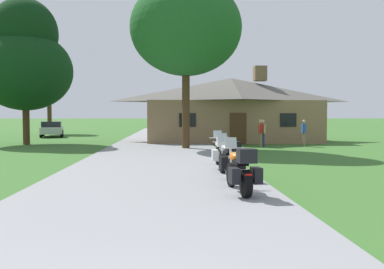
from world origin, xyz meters
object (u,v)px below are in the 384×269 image
motorcycle_silver_second_in_row (229,159)px  parked_silver_suv_far_left (52,128)px  bystander_red_shirt_by_tree (261,132)px  motorcycle_white_farthest_in_row (221,152)px  tree_left_far (49,76)px  motorcycle_orange_nearest_to_camera (241,171)px  tree_by_lodge_front (186,15)px  bystander_tan_shirt_near_lodge (263,132)px  bystander_blue_shirt_beside_signpost (304,132)px  tree_left_near (25,60)px

motorcycle_silver_second_in_row → parked_silver_suv_far_left: parked_silver_suv_far_left is taller
bystander_red_shirt_by_tree → motorcycle_white_farthest_in_row: bearing=160.7°
tree_left_far → bystander_red_shirt_by_tree: bearing=-46.8°
motorcycle_orange_nearest_to_camera → bystander_red_shirt_by_tree: bearing=70.6°
motorcycle_orange_nearest_to_camera → motorcycle_white_farthest_in_row: (0.13, 4.91, 0.00)m
motorcycle_orange_nearest_to_camera → motorcycle_silver_second_in_row: (0.09, 2.57, 0.00)m
motorcycle_silver_second_in_row → tree_by_lodge_front: 13.42m
motorcycle_orange_nearest_to_camera → tree_left_far: (-14.34, 34.34, 5.46)m
motorcycle_white_farthest_in_row → bystander_tan_shirt_near_lodge: 10.85m
motorcycle_white_farthest_in_row → bystander_blue_shirt_beside_signpost: bystander_blue_shirt_beside_signpost is taller
motorcycle_silver_second_in_row → motorcycle_white_farthest_in_row: 2.33m
motorcycle_silver_second_in_row → bystander_tan_shirt_near_lodge: 13.07m
parked_silver_suv_far_left → bystander_tan_shirt_near_lodge: bearing=-51.8°
tree_by_lodge_front → motorcycle_white_farthest_in_row: bearing=-84.3°
bystander_blue_shirt_beside_signpost → tree_left_near: tree_left_near is taller
motorcycle_orange_nearest_to_camera → parked_silver_suv_far_left: bearing=108.7°
bystander_tan_shirt_near_lodge → parked_silver_suv_far_left: size_ratio=0.34×
parked_silver_suv_far_left → tree_left_far: bearing=94.3°
motorcycle_orange_nearest_to_camera → bystander_red_shirt_by_tree: (3.83, 15.02, 0.34)m
bystander_tan_shirt_near_lodge → tree_left_near: size_ratio=0.17×
bystander_red_shirt_by_tree → parked_silver_suv_far_left: bystander_red_shirt_by_tree is taller
motorcycle_silver_second_in_row → bystander_tan_shirt_near_lodge: (3.86, 12.48, 0.32)m
tree_left_far → bystander_tan_shirt_near_lodge: bearing=-46.5°
bystander_red_shirt_by_tree → bystander_tan_shirt_near_lodge: bearing=-73.2°
motorcycle_orange_nearest_to_camera → parked_silver_suv_far_left: 30.58m
motorcycle_white_farthest_in_row → tree_by_lodge_front: 11.51m
tree_left_near → tree_left_far: bearing=100.9°
bystander_tan_shirt_near_lodge → parked_silver_suv_far_left: 20.79m
bystander_blue_shirt_beside_signpost → motorcycle_orange_nearest_to_camera: bearing=163.1°
tree_by_lodge_front → motorcycle_orange_nearest_to_camera: bearing=-86.8°
bystander_blue_shirt_beside_signpost → bystander_tan_shirt_near_lodge: bearing=104.8°
motorcycle_silver_second_in_row → bystander_red_shirt_by_tree: bearing=68.7°
motorcycle_white_farthest_in_row → tree_left_near: size_ratio=0.22×
parked_silver_suv_far_left → motorcycle_silver_second_in_row: bearing=-77.3°
motorcycle_white_farthest_in_row → tree_by_lodge_front: tree_by_lodge_front is taller
motorcycle_white_farthest_in_row → bystander_blue_shirt_beside_signpost: 12.39m
bystander_red_shirt_by_tree → tree_left_near: bearing=78.9°
motorcycle_white_farthest_in_row → tree_left_far: tree_left_far is taller
parked_silver_suv_far_left → bystander_red_shirt_by_tree: bearing=-52.1°
motorcycle_silver_second_in_row → tree_left_near: size_ratio=0.22×
bystander_tan_shirt_near_lodge → bystander_blue_shirt_beside_signpost: same height
bystander_tan_shirt_near_lodge → parked_silver_suv_far_left: bearing=37.8°
motorcycle_white_farthest_in_row → bystander_blue_shirt_beside_signpost: size_ratio=1.25×
tree_left_near → parked_silver_suv_far_left: 10.98m
parked_silver_suv_far_left → motorcycle_white_farthest_in_row: bearing=-75.0°
motorcycle_orange_nearest_to_camera → tree_by_lodge_front: (-0.77, 13.96, 7.04)m
tree_by_lodge_front → bystander_blue_shirt_beside_signpost: bearing=11.4°
motorcycle_orange_nearest_to_camera → bystander_blue_shirt_beside_signpost: 16.81m
bystander_tan_shirt_near_lodge → tree_left_far: size_ratio=0.19×
motorcycle_silver_second_in_row → tree_by_lodge_front: (-0.86, 11.39, 7.04)m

